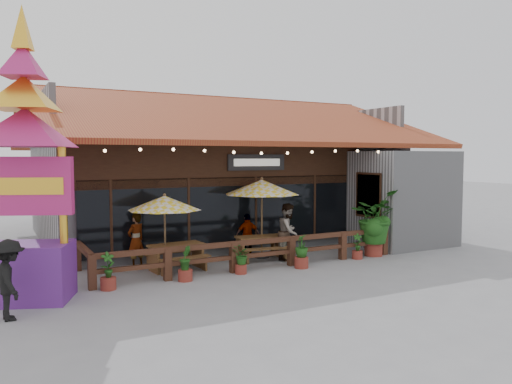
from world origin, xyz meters
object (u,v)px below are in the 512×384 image
umbrella_left (165,203)px  umbrella_right (262,187)px  thai_sign_tower (26,135)px  pedestrian (9,280)px  picnic_table_left (176,252)px  picnic_table_right (260,244)px  tropical_plant (374,218)px

umbrella_left → umbrella_right: (3.49, 0.40, 0.35)m
umbrella_left → thai_sign_tower: size_ratio=0.37×
umbrella_right → pedestrian: bearing=-157.7°
umbrella_right → pedestrian: umbrella_right is taller
picnic_table_left → thai_sign_tower: (-4.11, -1.48, 3.36)m
umbrella_left → pedestrian: bearing=-146.8°
umbrella_left → pedestrian: size_ratio=1.61×
picnic_table_left → pedestrian: (-4.58, -2.80, 0.32)m
thai_sign_tower → picnic_table_left: bearing=19.8°
umbrella_left → picnic_table_right: (3.33, 0.21, -1.50)m
umbrella_left → picnic_table_left: umbrella_left is taller
picnic_table_left → tropical_plant: 6.83m
pedestrian → thai_sign_tower: bearing=-26.2°
umbrella_right → thai_sign_tower: size_ratio=0.37×
picnic_table_right → pedestrian: (-7.56, -2.98, 0.32)m
thai_sign_tower → tropical_plant: size_ratio=3.24×
picnic_table_right → thai_sign_tower: thai_sign_tower is taller
picnic_table_left → tropical_plant: tropical_plant is taller
thai_sign_tower → pedestrian: bearing=-109.8°
tropical_plant → pedestrian: size_ratio=1.35×
tropical_plant → picnic_table_left: bearing=170.3°
picnic_table_left → tropical_plant: size_ratio=0.76×
picnic_table_left → picnic_table_right: (2.98, 0.18, -0.01)m
tropical_plant → umbrella_left: bearing=170.9°
picnic_table_right → tropical_plant: bearing=-19.8°
picnic_table_left → umbrella_right: bearing=6.9°
umbrella_right → tropical_plant: bearing=-23.3°
picnic_table_left → picnic_table_right: size_ratio=0.96×
picnic_table_left → pedestrian: pedestrian is taller
umbrella_right → thai_sign_tower: thai_sign_tower is taller
thai_sign_tower → tropical_plant: 11.11m
picnic_table_left → umbrella_left: bearing=-176.3°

